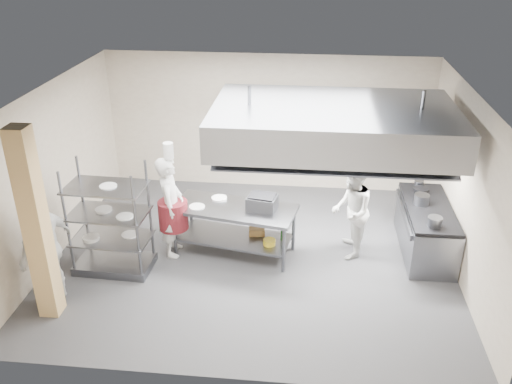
# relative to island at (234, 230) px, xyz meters

# --- Properties ---
(floor) EXTENTS (7.00, 7.00, 0.00)m
(floor) POSITION_rel_island_xyz_m (0.35, -0.09, -0.46)
(floor) COLOR #363639
(floor) RESTS_ON ground
(ceiling) EXTENTS (7.00, 7.00, 0.00)m
(ceiling) POSITION_rel_island_xyz_m (0.35, -0.09, 2.54)
(ceiling) COLOR silver
(ceiling) RESTS_ON wall_back
(wall_back) EXTENTS (7.00, 0.00, 7.00)m
(wall_back) POSITION_rel_island_xyz_m (0.35, 2.91, 1.04)
(wall_back) COLOR #B9A993
(wall_back) RESTS_ON ground
(wall_left) EXTENTS (0.00, 6.00, 6.00)m
(wall_left) POSITION_rel_island_xyz_m (-3.15, -0.09, 1.04)
(wall_left) COLOR #B9A993
(wall_left) RESTS_ON ground
(wall_right) EXTENTS (0.00, 6.00, 6.00)m
(wall_right) POSITION_rel_island_xyz_m (3.85, -0.09, 1.04)
(wall_right) COLOR #B9A993
(wall_right) RESTS_ON ground
(column) EXTENTS (0.30, 0.30, 3.00)m
(column) POSITION_rel_island_xyz_m (-2.55, -1.99, 1.04)
(column) COLOR tan
(column) RESTS_ON floor
(exhaust_hood) EXTENTS (4.00, 2.50, 0.60)m
(exhaust_hood) POSITION_rel_island_xyz_m (1.65, 0.31, 1.94)
(exhaust_hood) COLOR gray
(exhaust_hood) RESTS_ON ceiling
(hood_strip_a) EXTENTS (1.60, 0.12, 0.04)m
(hood_strip_a) POSITION_rel_island_xyz_m (0.75, 0.31, 1.62)
(hood_strip_a) COLOR white
(hood_strip_a) RESTS_ON exhaust_hood
(hood_strip_b) EXTENTS (1.60, 0.12, 0.04)m
(hood_strip_b) POSITION_rel_island_xyz_m (2.55, 0.31, 1.62)
(hood_strip_b) COLOR white
(hood_strip_b) RESTS_ON exhaust_hood
(wall_shelf) EXTENTS (1.50, 0.28, 0.04)m
(wall_shelf) POSITION_rel_island_xyz_m (2.15, 2.75, 1.04)
(wall_shelf) COLOR gray
(wall_shelf) RESTS_ON wall_back
(island) EXTENTS (2.29, 1.29, 0.91)m
(island) POSITION_rel_island_xyz_m (0.00, 0.00, 0.00)
(island) COLOR slate
(island) RESTS_ON floor
(island_worktop) EXTENTS (2.29, 1.29, 0.06)m
(island_worktop) POSITION_rel_island_xyz_m (0.00, 0.00, 0.42)
(island_worktop) COLOR gray
(island_worktop) RESTS_ON island
(island_undershelf) EXTENTS (2.10, 1.17, 0.04)m
(island_undershelf) POSITION_rel_island_xyz_m (0.00, -0.00, -0.16)
(island_undershelf) COLOR slate
(island_undershelf) RESTS_ON island
(pass_rack) EXTENTS (1.31, 0.80, 1.93)m
(pass_rack) POSITION_rel_island_xyz_m (-1.99, -0.73, 0.51)
(pass_rack) COLOR gray
(pass_rack) RESTS_ON floor
(cooking_range) EXTENTS (0.80, 2.00, 0.84)m
(cooking_range) POSITION_rel_island_xyz_m (3.43, 0.41, -0.04)
(cooking_range) COLOR slate
(cooking_range) RESTS_ON floor
(range_top) EXTENTS (0.78, 1.96, 0.06)m
(range_top) POSITION_rel_island_xyz_m (3.43, 0.41, 0.41)
(range_top) COLOR black
(range_top) RESTS_ON cooking_range
(chef_head) EXTENTS (0.51, 0.72, 1.86)m
(chef_head) POSITION_rel_island_xyz_m (-1.10, -0.12, 0.47)
(chef_head) COLOR silver
(chef_head) RESTS_ON floor
(chef_line) EXTENTS (0.68, 0.87, 1.74)m
(chef_line) POSITION_rel_island_xyz_m (2.05, 0.14, 0.42)
(chef_line) COLOR silver
(chef_line) RESTS_ON floor
(chef_plating) EXTENTS (0.70, 1.17, 1.87)m
(chef_plating) POSITION_rel_island_xyz_m (-2.65, -1.67, 0.48)
(chef_plating) COLOR white
(chef_plating) RESTS_ON floor
(griddle) EXTENTS (0.56, 0.47, 0.24)m
(griddle) POSITION_rel_island_xyz_m (0.50, -0.01, 0.58)
(griddle) COLOR slate
(griddle) RESTS_ON island_worktop
(wicker_basket) EXTENTS (0.30, 0.23, 0.12)m
(wicker_basket) POSITION_rel_island_xyz_m (0.39, 0.12, -0.07)
(wicker_basket) COLOR olive
(wicker_basket) RESTS_ON island_undershelf
(stockpot) EXTENTS (0.26, 0.26, 0.18)m
(stockpot) POSITION_rel_island_xyz_m (3.29, 0.49, 0.54)
(stockpot) COLOR gray
(stockpot) RESTS_ON range_top
(plate_stack) EXTENTS (0.28, 0.28, 0.05)m
(plate_stack) POSITION_rel_island_xyz_m (-1.99, -0.73, 0.16)
(plate_stack) COLOR white
(plate_stack) RESTS_ON pass_rack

